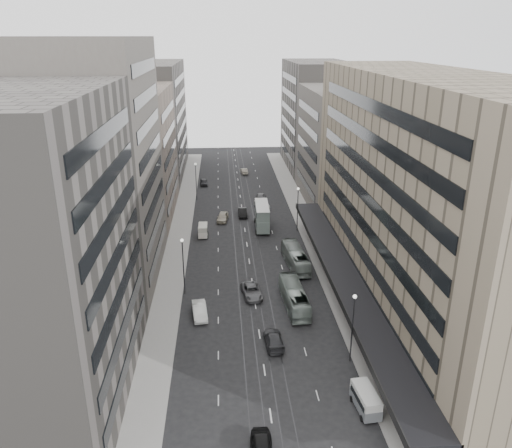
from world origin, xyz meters
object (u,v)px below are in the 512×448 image
object	(u,v)px
panel_van	(203,230)
double_decker	(262,216)
sedan_2	(252,291)
pedestrian	(402,426)
bus_far	(296,257)
bus_near	(294,297)
vw_microbus	(366,399)
sedan_1	(200,311)

from	to	relation	value
panel_van	double_decker	bearing A→B (deg)	17.23
sedan_2	pedestrian	bearing A→B (deg)	-73.37
bus_far	double_decker	xyz separation A→B (m)	(-3.89, 16.83, 1.04)
bus_near	bus_far	distance (m)	12.57
pedestrian	bus_near	bearing A→B (deg)	-117.42
vw_microbus	sedan_1	world-z (taller)	vw_microbus
panel_van	sedan_2	size ratio (longest dim) A/B	0.67
vw_microbus	bus_near	bearing A→B (deg)	95.54
bus_near	double_decker	world-z (taller)	double_decker
bus_far	bus_near	bearing A→B (deg)	76.14
bus_far	double_decker	world-z (taller)	double_decker
bus_near	sedan_2	size ratio (longest dim) A/B	1.98
bus_far	sedan_2	bearing A→B (deg)	46.18
sedan_1	bus_far	bearing A→B (deg)	36.92
double_decker	vw_microbus	size ratio (longest dim) A/B	1.98
sedan_2	pedestrian	world-z (taller)	pedestrian
panel_van	sedan_2	xyz separation A→B (m)	(7.40, -22.64, -0.49)
sedan_2	pedestrian	xyz separation A→B (m)	(11.91, -26.79, 0.23)
vw_microbus	sedan_2	size ratio (longest dim) A/B	0.81
bus_near	pedestrian	distance (m)	24.43
bus_near	sedan_1	bearing A→B (deg)	4.56
double_decker	pedestrian	bearing A→B (deg)	-79.41
panel_van	vw_microbus	bearing A→B (deg)	-69.69
sedan_1	bus_near	bearing A→B (deg)	0.40
sedan_1	pedestrian	size ratio (longest dim) A/B	3.00
bus_far	sedan_1	size ratio (longest dim) A/B	2.14
bus_near	pedestrian	world-z (taller)	bus_near
pedestrian	sedan_2	bearing A→B (deg)	-108.75
panel_van	sedan_1	distance (m)	27.53
bus_near	sedan_2	world-z (taller)	bus_near
sedan_2	bus_near	bearing A→B (deg)	-37.90
bus_near	double_decker	size ratio (longest dim) A/B	1.22
vw_microbus	sedan_2	bearing A→B (deg)	106.31
vw_microbus	sedan_1	xyz separation A→B (m)	(-16.59, 18.56, -0.44)
sedan_2	pedestrian	distance (m)	29.32
sedan_1	panel_van	bearing A→B (deg)	83.54
double_decker	sedan_1	size ratio (longest dim) A/B	1.74
double_decker	panel_van	bearing A→B (deg)	-161.32
panel_van	pedestrian	world-z (taller)	panel_van
sedan_1	sedan_2	bearing A→B (deg)	27.48
sedan_1	sedan_2	size ratio (longest dim) A/B	0.93
bus_far	double_decker	bearing A→B (deg)	-81.68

